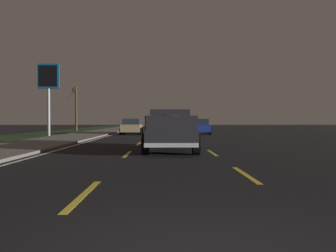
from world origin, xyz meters
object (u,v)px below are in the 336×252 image
Objects in this scene: pickup_truck at (170,129)px; gas_price_sign at (49,82)px; bare_tree_far at (76,107)px; sedan_blue at (199,126)px; sedan_tan at (132,126)px.

gas_price_sign is (13.70, 10.51, 3.82)m from pickup_truck.
pickup_truck is 17.68m from gas_price_sign.
gas_price_sign is at bearing 37.50° from pickup_truck.
gas_price_sign is at bearing -175.30° from bare_tree_far.
pickup_truck is at bearing -142.50° from gas_price_sign.
gas_price_sign reaches higher than bare_tree_far.
pickup_truck reaches higher than sedan_blue.
bare_tree_far is at bearing 23.93° from pickup_truck.
gas_price_sign is (-2.84, 7.10, 4.01)m from sedan_tan.
bare_tree_far is (9.43, 8.10, 2.36)m from sedan_tan.
bare_tree_far is (9.16, 14.80, 2.36)m from sedan_blue.
sedan_tan is at bearing -139.32° from bare_tree_far.
sedan_blue is 17.57m from bare_tree_far.
sedan_tan is 8.63m from gas_price_sign.
pickup_truck is at bearing 168.96° from sedan_blue.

